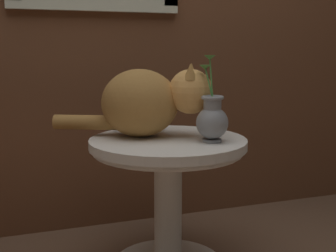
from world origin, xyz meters
The scene contains 3 objects.
wicker_side_table centered at (0.22, 0.14, 0.39)m, with size 0.62×0.62×0.55m.
cat centered at (0.16, 0.20, 0.69)m, with size 0.60×0.37×0.29m.
pewter_vase_with_ivy centered at (0.36, 0.02, 0.64)m, with size 0.12×0.13×0.32m.
Camera 1 is at (-0.34, -1.48, 0.89)m, focal length 47.46 mm.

